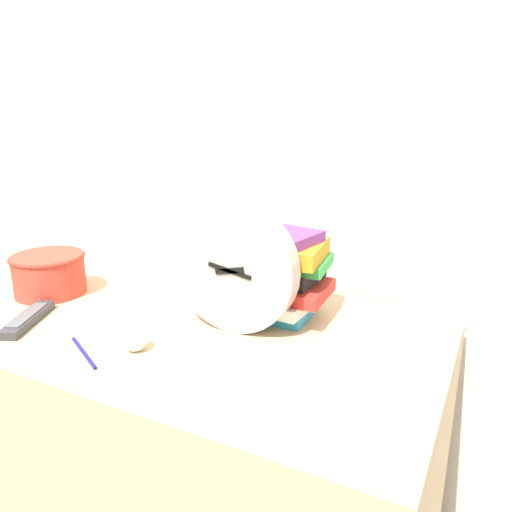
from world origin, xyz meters
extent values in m
cube|color=silver|center=(0.00, 0.76, 1.20)|extent=(6.00, 0.04, 2.40)
cube|color=tan|center=(0.00, 0.34, 0.36)|extent=(1.34, 0.69, 0.71)
cylinder|color=#B7B2A8|center=(0.20, 0.37, 0.86)|extent=(0.30, 0.05, 0.30)
cylinder|color=white|center=(0.20, 0.35, 0.86)|extent=(0.26, 0.01, 0.26)
cube|color=black|center=(0.20, 0.35, 0.86)|extent=(0.07, 0.01, 0.03)
cube|color=black|center=(0.20, 0.35, 0.86)|extent=(0.11, 0.01, 0.03)
cylinder|color=black|center=(0.20, 0.35, 0.86)|extent=(0.01, 0.01, 0.01)
cube|color=#2D9ED1|center=(0.23, 0.49, 0.73)|extent=(0.21, 0.16, 0.03)
cube|color=white|center=(0.25, 0.47, 0.76)|extent=(0.20, 0.18, 0.03)
cube|color=red|center=(0.26, 0.48, 0.79)|extent=(0.24, 0.17, 0.03)
cube|color=#232328|center=(0.23, 0.50, 0.82)|extent=(0.23, 0.15, 0.03)
cube|color=green|center=(0.25, 0.50, 0.85)|extent=(0.25, 0.17, 0.02)
cube|color=orange|center=(0.26, 0.48, 0.88)|extent=(0.21, 0.20, 0.04)
cube|color=#7A3899|center=(0.23, 0.47, 0.91)|extent=(0.24, 0.20, 0.03)
cylinder|color=#C63D2D|center=(-0.36, 0.34, 0.77)|extent=(0.19, 0.19, 0.11)
torus|color=#9F3024|center=(-0.36, 0.34, 0.81)|extent=(0.20, 0.20, 0.01)
cube|color=#333338|center=(-0.25, 0.17, 0.72)|extent=(0.12, 0.19, 0.02)
cube|color=#59595E|center=(-0.25, 0.17, 0.73)|extent=(0.09, 0.14, 0.00)
sphere|color=white|center=(0.06, 0.18, 0.74)|extent=(0.05, 0.05, 0.05)
cylinder|color=navy|center=(-0.02, 0.12, 0.71)|extent=(0.14, 0.08, 0.01)
camera|label=1|loc=(0.72, -0.55, 1.20)|focal=35.00mm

